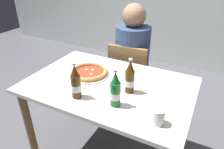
# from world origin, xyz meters

# --- Properties ---
(dining_table_main) EXTENTS (1.20, 0.80, 0.75)m
(dining_table_main) POSITION_xyz_m (0.00, 0.00, 0.64)
(dining_table_main) COLOR silver
(dining_table_main) RESTS_ON ground_plane
(chair_behind_table) EXTENTS (0.42, 0.42, 0.85)m
(chair_behind_table) POSITION_xyz_m (-0.08, 0.61, 0.48)
(chair_behind_table) COLOR olive
(chair_behind_table) RESTS_ON ground_plane
(diner_seated) EXTENTS (0.34, 0.34, 1.21)m
(diner_seated) POSITION_xyz_m (-0.08, 0.66, 0.58)
(diner_seated) COLOR #2D3342
(diner_seated) RESTS_ON ground_plane
(pizza_margherita_near) EXTENTS (0.32, 0.32, 0.04)m
(pizza_margherita_near) POSITION_xyz_m (-0.20, 0.05, 0.77)
(pizza_margherita_near) COLOR white
(pizza_margherita_near) RESTS_ON dining_table_main
(beer_bottle_left) EXTENTS (0.07, 0.07, 0.25)m
(beer_bottle_left) POSITION_xyz_m (0.17, -0.03, 0.85)
(beer_bottle_left) COLOR #512D0F
(beer_bottle_left) RESTS_ON dining_table_main
(beer_bottle_center) EXTENTS (0.07, 0.07, 0.25)m
(beer_bottle_center) POSITION_xyz_m (-0.11, -0.25, 0.85)
(beer_bottle_center) COLOR #512D0F
(beer_bottle_center) RESTS_ON dining_table_main
(beer_bottle_right) EXTENTS (0.07, 0.07, 0.25)m
(beer_bottle_right) POSITION_xyz_m (0.16, -0.21, 0.85)
(beer_bottle_right) COLOR #196B2D
(beer_bottle_right) RESTS_ON dining_table_main
(napkin_with_cutlery) EXTENTS (0.23, 0.23, 0.01)m
(napkin_with_cutlery) POSITION_xyz_m (0.33, 0.14, 0.75)
(napkin_with_cutlery) COLOR white
(napkin_with_cutlery) RESTS_ON dining_table_main
(paper_cup) EXTENTS (0.07, 0.07, 0.09)m
(paper_cup) POSITION_xyz_m (0.44, -0.26, 0.80)
(paper_cup) COLOR white
(paper_cup) RESTS_ON dining_table_main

